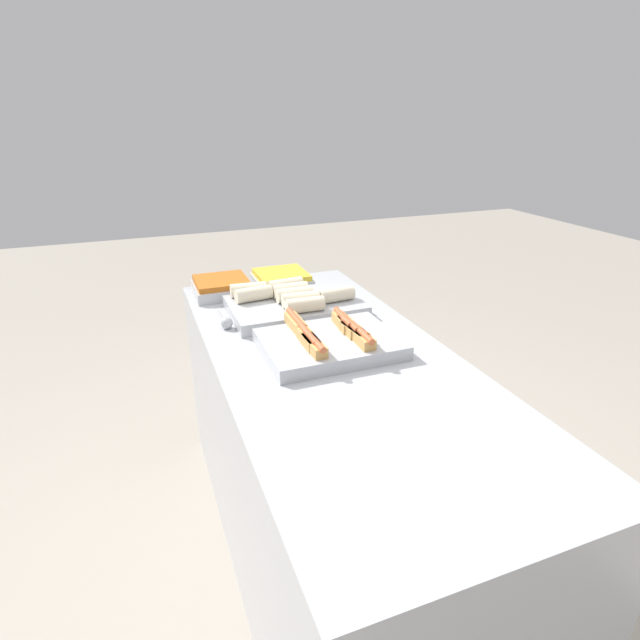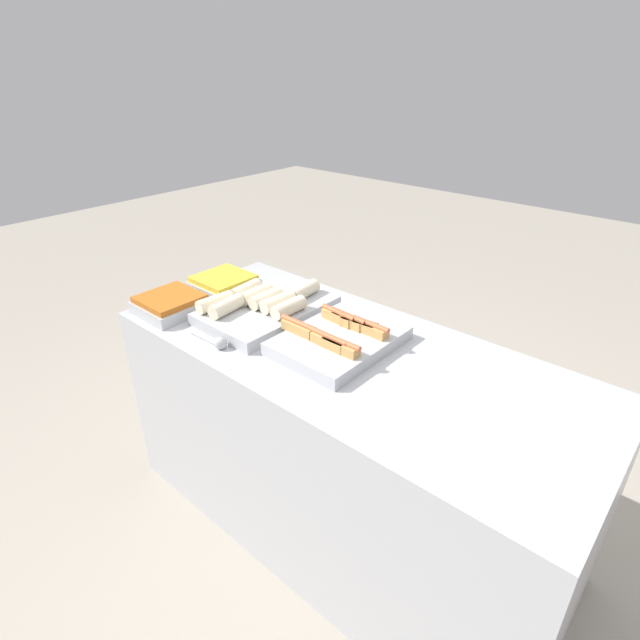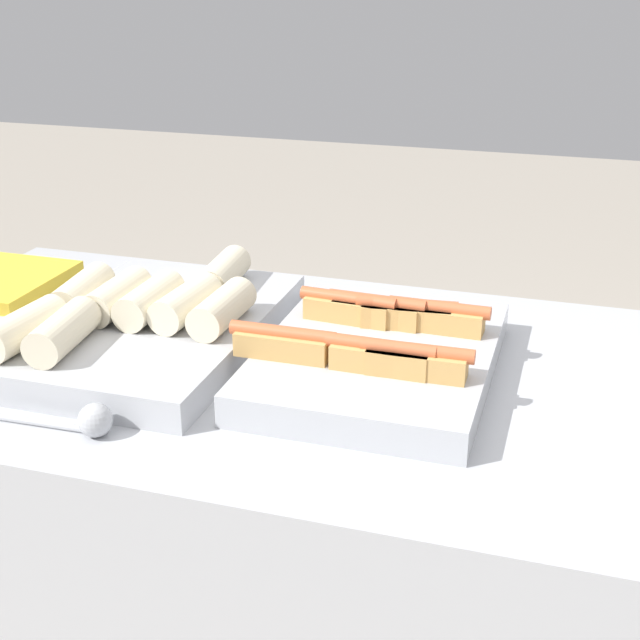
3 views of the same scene
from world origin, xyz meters
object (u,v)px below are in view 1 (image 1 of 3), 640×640
object	(u,v)px
tray_hotdogs	(330,341)
serving_spoon_near	(226,322)
tray_side_front	(222,287)
tray_side_back	(282,280)
tray_wraps	(293,303)

from	to	relation	value
tray_hotdogs	serving_spoon_near	distance (m)	0.45
tray_side_front	serving_spoon_near	world-z (taller)	tray_side_front
tray_hotdogs	tray_side_front	distance (m)	0.77
tray_side_back	serving_spoon_near	world-z (taller)	tray_side_back
tray_hotdogs	tray_wraps	world-z (taller)	tray_wraps
tray_side_back	tray_side_front	bearing A→B (deg)	-90.00
tray_wraps	tray_hotdogs	bearing A→B (deg)	1.18
tray_wraps	serving_spoon_near	world-z (taller)	tray_wraps
tray_wraps	tray_side_back	size ratio (longest dim) A/B	2.13
tray_wraps	tray_side_back	xyz separation A→B (m)	(-0.33, 0.05, -0.01)
tray_wraps	tray_side_back	distance (m)	0.34
tray_side_front	tray_hotdogs	bearing A→B (deg)	18.66
tray_hotdogs	tray_side_front	size ratio (longest dim) A/B	1.86
serving_spoon_near	tray_side_back	bearing A→B (deg)	138.60
tray_hotdogs	tray_side_front	bearing A→B (deg)	-161.34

